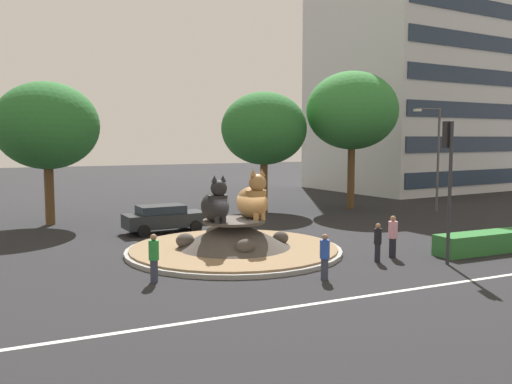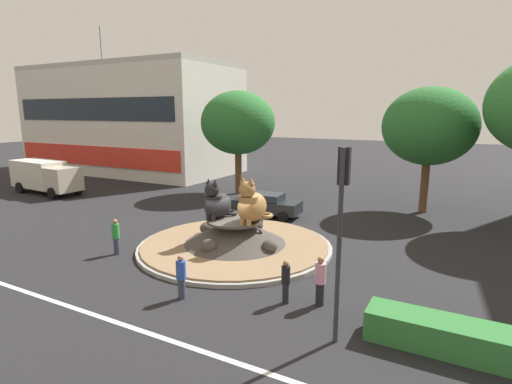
% 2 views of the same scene
% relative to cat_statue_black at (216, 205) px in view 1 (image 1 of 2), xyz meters
% --- Properties ---
extents(ground_plane, '(160.00, 160.00, 0.00)m').
position_rel_cat_statue_black_xyz_m(ground_plane, '(0.92, 0.19, -2.21)').
color(ground_plane, black).
extents(lane_centreline, '(112.00, 0.20, 0.01)m').
position_rel_cat_statue_black_xyz_m(lane_centreline, '(0.92, -7.83, -2.21)').
color(lane_centreline, silver).
rests_on(lane_centreline, ground).
extents(roundabout_island, '(9.58, 9.58, 1.47)m').
position_rel_cat_statue_black_xyz_m(roundabout_island, '(0.91, 0.20, -1.65)').
color(roundabout_island, gray).
rests_on(roundabout_island, ground).
extents(cat_statue_black, '(1.23, 1.99, 2.04)m').
position_rel_cat_statue_black_xyz_m(cat_statue_black, '(0.00, 0.00, 0.00)').
color(cat_statue_black, black).
rests_on(cat_statue_black, roundabout_island).
extents(cat_statue_tabby, '(1.42, 2.29, 2.26)m').
position_rel_cat_statue_black_xyz_m(cat_statue_tabby, '(1.86, 0.18, 0.08)').
color(cat_statue_tabby, '#9E703D').
rests_on(cat_statue_tabby, roundabout_island).
extents(traffic_light_mast, '(0.34, 0.46, 5.73)m').
position_rel_cat_statue_black_xyz_m(traffic_light_mast, '(7.84, -5.45, 1.75)').
color(traffic_light_mast, '#2D2D33').
rests_on(traffic_light_mast, ground).
extents(office_tower, '(16.86, 15.47, 24.11)m').
position_rel_cat_statue_black_xyz_m(office_tower, '(28.26, 21.21, 9.84)').
color(office_tower, silver).
rests_on(office_tower, ground).
extents(clipped_hedge_strip, '(5.92, 1.20, 0.90)m').
position_rel_cat_statue_black_xyz_m(clipped_hedge_strip, '(11.50, -4.51, -1.76)').
color(clipped_hedge_strip, '#2D7033').
rests_on(clipped_hedge_strip, ground).
extents(broadleaf_tree_behind_island, '(5.95, 5.95, 8.27)m').
position_rel_cat_statue_black_xyz_m(broadleaf_tree_behind_island, '(8.30, 12.42, 3.51)').
color(broadleaf_tree_behind_island, brown).
rests_on(broadleaf_tree_behind_island, ground).
extents(second_tree_near_tower, '(5.95, 5.95, 8.31)m').
position_rel_cat_statue_black_xyz_m(second_tree_near_tower, '(-5.86, 11.97, 3.55)').
color(second_tree_near_tower, brown).
rests_on(second_tree_near_tower, ground).
extents(third_tree_left, '(6.51, 6.51, 9.79)m').
position_rel_cat_statue_black_xyz_m(third_tree_left, '(14.42, 10.67, 4.79)').
color(third_tree_left, brown).
rests_on(third_tree_left, ground).
extents(streetlight_arm, '(2.30, 0.27, 7.11)m').
position_rel_cat_statue_black_xyz_m(streetlight_arm, '(18.41, 6.56, 1.94)').
color(streetlight_arm, '#4C4C51').
rests_on(streetlight_arm, ground).
extents(pedestrian_blue_shirt, '(0.35, 0.35, 1.66)m').
position_rel_cat_statue_black_xyz_m(pedestrian_blue_shirt, '(2.09, -5.48, -1.34)').
color(pedestrian_blue_shirt, '#33384C').
rests_on(pedestrian_blue_shirt, ground).
extents(pedestrian_green_shirt, '(0.36, 0.36, 1.72)m').
position_rel_cat_statue_black_xyz_m(pedestrian_green_shirt, '(-3.57, -3.25, -1.30)').
color(pedestrian_green_shirt, '#33384C').
rests_on(pedestrian_green_shirt, ground).
extents(pedestrian_pink_shirt, '(0.39, 0.39, 1.79)m').
position_rel_cat_statue_black_xyz_m(pedestrian_pink_shirt, '(6.67, -3.59, -1.27)').
color(pedestrian_pink_shirt, black).
rests_on(pedestrian_pink_shirt, ground).
extents(pedestrian_black_shirt, '(0.31, 0.31, 1.60)m').
position_rel_cat_statue_black_xyz_m(pedestrian_black_shirt, '(5.55, -4.02, -1.36)').
color(pedestrian_black_shirt, black).
rests_on(pedestrian_black_shirt, ground).
extents(sedan_on_far_lane, '(4.43, 2.18, 1.49)m').
position_rel_cat_statue_black_xyz_m(sedan_on_far_lane, '(-0.52, 6.48, -1.42)').
color(sedan_on_far_lane, black).
rests_on(sedan_on_far_lane, ground).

